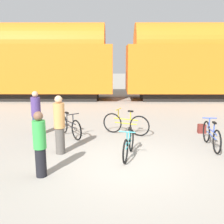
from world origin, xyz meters
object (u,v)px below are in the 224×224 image
(person_in_green, at_px, (40,144))
(backpack, at_px, (202,129))
(bicycle_blue, at_px, (211,136))
(bicycle_yellow, at_px, (126,124))
(freight_train, at_px, (120,60))
(person_in_tan, at_px, (59,125))
(bicycle_black, at_px, (69,126))
(bicycle_teal, at_px, (129,145))
(person_in_purple, at_px, (36,114))

(person_in_green, relative_size, backpack, 4.72)
(bicycle_blue, distance_m, person_in_green, 5.32)
(bicycle_blue, bearing_deg, backpack, 81.50)
(bicycle_yellow, bearing_deg, backpack, 3.58)
(bicycle_blue, bearing_deg, freight_train, 105.40)
(person_in_tan, bearing_deg, bicycle_blue, 100.67)
(freight_train, xyz_separation_m, person_in_tan, (-2.00, -10.40, -1.74))
(bicycle_yellow, relative_size, backpack, 5.03)
(bicycle_yellow, distance_m, bicycle_black, 2.07)
(bicycle_teal, xyz_separation_m, bicycle_black, (-2.03, 1.99, 0.02))
(bicycle_teal, distance_m, bicycle_black, 2.84)
(bicycle_black, bearing_deg, backpack, 5.24)
(bicycle_black, xyz_separation_m, bicycle_blue, (4.71, -1.17, 0.01))
(bicycle_yellow, height_order, bicycle_blue, bicycle_yellow)
(freight_train, height_order, bicycle_teal, freight_train)
(bicycle_teal, relative_size, person_in_green, 1.01)
(freight_train, bearing_deg, person_in_green, -100.23)
(person_in_purple, bearing_deg, freight_train, -168.12)
(bicycle_blue, height_order, person_in_purple, person_in_purple)
(backpack, bearing_deg, person_in_purple, -176.98)
(person_in_green, bearing_deg, bicycle_black, 14.98)
(bicycle_yellow, xyz_separation_m, backpack, (2.90, 0.18, -0.23))
(bicycle_yellow, xyz_separation_m, person_in_tan, (-2.04, -2.02, 0.49))
(bicycle_black, relative_size, person_in_tan, 0.86)
(freight_train, xyz_separation_m, person_in_green, (-2.15, -11.93, -1.81))
(person_in_green, bearing_deg, freight_train, 7.30)
(bicycle_yellow, distance_m, bicycle_blue, 3.03)
(person_in_purple, bearing_deg, backpack, 125.67)
(backpack, bearing_deg, bicycle_teal, -140.11)
(person_in_green, bearing_deg, bicycle_blue, -48.98)
(person_in_tan, bearing_deg, bicycle_teal, 86.81)
(bicycle_blue, bearing_deg, bicycle_yellow, 151.58)
(person_in_green, height_order, backpack, person_in_green)
(backpack, bearing_deg, freight_train, 109.77)
(backpack, bearing_deg, bicycle_yellow, -176.42)
(freight_train, relative_size, bicycle_yellow, 31.62)
(bicycle_yellow, xyz_separation_m, person_in_green, (-2.20, -3.55, 0.41))
(bicycle_teal, bearing_deg, freight_train, 90.14)
(freight_train, height_order, person_in_tan, freight_train)
(bicycle_yellow, distance_m, bicycle_teal, 2.26)
(bicycle_teal, xyz_separation_m, person_in_tan, (-2.02, 0.24, 0.53))
(bicycle_black, height_order, backpack, bicycle_black)
(bicycle_teal, xyz_separation_m, person_in_green, (-2.18, -1.29, 0.46))
(backpack, bearing_deg, person_in_tan, -156.05)
(bicycle_blue, xyz_separation_m, person_in_green, (-4.86, -2.11, 0.43))
(bicycle_teal, relative_size, bicycle_black, 1.08)
(bicycle_yellow, bearing_deg, person_in_green, -121.74)
(bicycle_teal, height_order, person_in_green, person_in_green)
(bicycle_yellow, bearing_deg, person_in_purple, -177.47)
(person_in_tan, distance_m, person_in_purple, 2.24)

